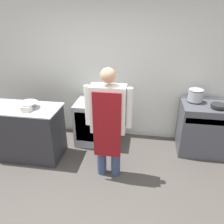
# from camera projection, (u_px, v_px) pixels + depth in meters

# --- Properties ---
(ground_plane) EXTENTS (14.00, 14.00, 0.00)m
(ground_plane) POSITION_uv_depth(u_px,v_px,m) (87.00, 217.00, 2.76)
(ground_plane) COLOR #4C4742
(wall_back) EXTENTS (8.00, 0.05, 2.70)m
(wall_back) POSITION_uv_depth(u_px,v_px,m) (113.00, 70.00, 4.08)
(wall_back) COLOR silver
(wall_back) RESTS_ON ground_plane
(prep_counter) EXTENTS (1.32, 0.62, 0.93)m
(prep_counter) POSITION_uv_depth(u_px,v_px,m) (24.00, 132.00, 3.76)
(prep_counter) COLOR #2D2D33
(prep_counter) RESTS_ON ground_plane
(stove) EXTENTS (0.78, 0.63, 0.94)m
(stove) POSITION_uv_depth(u_px,v_px,m) (202.00, 128.00, 3.88)
(stove) COLOR #4C4F56
(stove) RESTS_ON ground_plane
(fridge_unit) EXTENTS (0.72, 0.64, 0.83)m
(fridge_unit) POSITION_uv_depth(u_px,v_px,m) (96.00, 122.00, 4.19)
(fridge_unit) COLOR #A8ADB2
(fridge_unit) RESTS_ON ground_plane
(person_cook) EXTENTS (0.67, 0.24, 1.71)m
(person_cook) POSITION_uv_depth(u_px,v_px,m) (108.00, 119.00, 3.07)
(person_cook) COLOR #38476B
(person_cook) RESTS_ON ground_plane
(mixing_bowl) EXTENTS (0.31, 0.31, 0.10)m
(mixing_bowl) POSITION_uv_depth(u_px,v_px,m) (28.00, 105.00, 3.51)
(mixing_bowl) COLOR #B2B5BC
(mixing_bowl) RESTS_ON prep_counter
(plastic_tub) EXTENTS (0.13, 0.13, 0.09)m
(plastic_tub) POSITION_uv_depth(u_px,v_px,m) (27.00, 109.00, 3.40)
(plastic_tub) COLOR silver
(plastic_tub) RESTS_ON prep_counter
(stock_pot) EXTENTS (0.25, 0.25, 0.23)m
(stock_pot) POSITION_uv_depth(u_px,v_px,m) (196.00, 95.00, 3.75)
(stock_pot) COLOR #B2B5BC
(stock_pot) RESTS_ON stove
(saute_pan) EXTENTS (0.24, 0.24, 0.05)m
(saute_pan) POSITION_uv_depth(u_px,v_px,m) (219.00, 106.00, 3.54)
(saute_pan) COLOR #262628
(saute_pan) RESTS_ON stove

